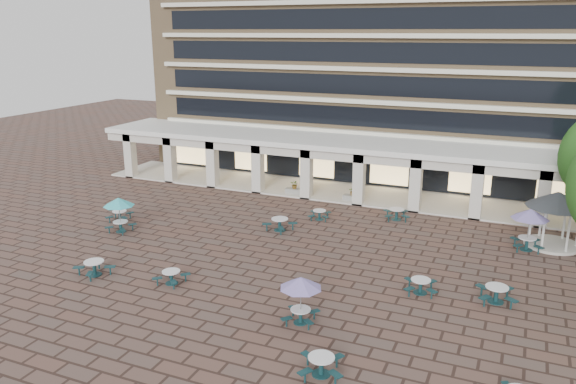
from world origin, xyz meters
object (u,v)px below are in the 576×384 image
object	(u,v)px
picnic_table_2	(321,364)
planter_right	(353,196)
planter_left	(295,189)
picnic_table_1	(171,276)
gazebo	(557,206)

from	to	relation	value
picnic_table_2	planter_right	world-z (taller)	planter_right
planter_left	planter_right	world-z (taller)	planter_left
picnic_table_2	planter_left	size ratio (longest dim) A/B	1.36
picnic_table_2	planter_left	distance (m)	24.50
picnic_table_2	picnic_table_1	bearing A→B (deg)	139.58
planter_left	picnic_table_2	bearing A→B (deg)	-65.11
picnic_table_2	planter_left	bearing A→B (deg)	98.94
planter_left	planter_right	xyz separation A→B (m)	(4.84, -0.00, -0.01)
picnic_table_1	planter_left	world-z (taller)	planter_left
picnic_table_1	gazebo	distance (m)	22.97
gazebo	planter_left	bearing A→B (deg)	167.82
picnic_table_2	gazebo	xyz separation A→B (m)	(8.42, 18.18, 2.10)
planter_right	planter_left	bearing A→B (deg)	180.00
picnic_table_1	picnic_table_2	world-z (taller)	picnic_table_2
picnic_table_1	picnic_table_2	bearing A→B (deg)	-22.25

